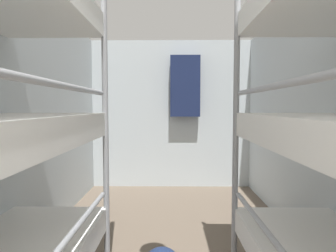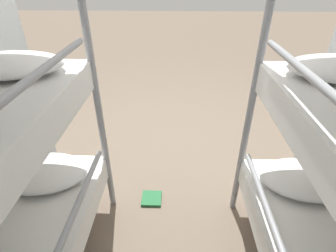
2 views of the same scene
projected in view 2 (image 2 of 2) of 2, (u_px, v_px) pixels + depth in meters
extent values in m
plane|color=#6B5B4C|center=(174.00, 160.00, 2.62)|extent=(20.00, 20.00, 0.00)
cylinder|color=gray|center=(254.00, 90.00, 1.59)|extent=(0.04, 0.04, 2.03)
ellipsoid|color=white|center=(306.00, 179.00, 1.65)|extent=(0.57, 0.40, 0.09)
cylinder|color=gray|center=(95.00, 88.00, 1.61)|extent=(0.04, 0.04, 2.03)
ellipsoid|color=white|center=(43.00, 172.00, 1.70)|extent=(0.57, 0.40, 0.09)
ellipsoid|color=white|center=(7.00, 64.00, 1.33)|extent=(0.57, 0.40, 0.09)
cube|color=#236638|center=(152.00, 199.00, 2.17)|extent=(0.16, 0.16, 0.02)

